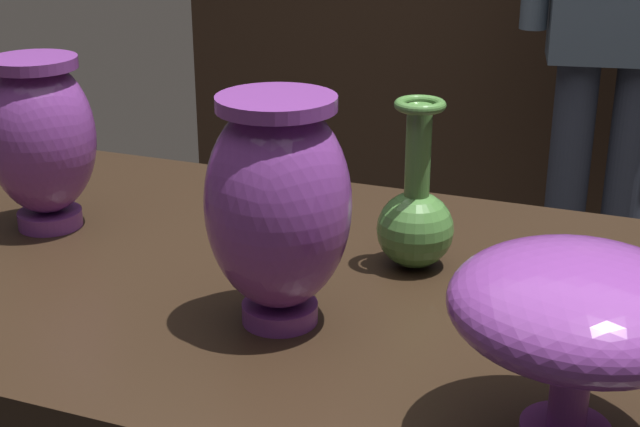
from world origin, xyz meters
The scene contains 6 objects.
back_display_shelf centered at (0.00, 2.20, 0.49)m, with size 2.60×0.40×0.99m.
vase_centerpiece centered at (-0.05, -0.10, 0.93)m, with size 0.14×0.14×0.23m.
vase_tall_behind centered at (0.25, -0.21, 0.92)m, with size 0.20×0.20×0.16m.
vase_left_accent centered at (-0.42, 0.03, 0.92)m, with size 0.13×0.13×0.21m.
vase_right_accent centered at (0.04, 0.08, 0.86)m, with size 0.09×0.09×0.19m.
visitor_center_back centered at (0.14, 1.58, 0.89)m, with size 0.46×0.24×1.52m.
Camera 1 is at (0.29, -0.86, 1.23)m, focal length 51.65 mm.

